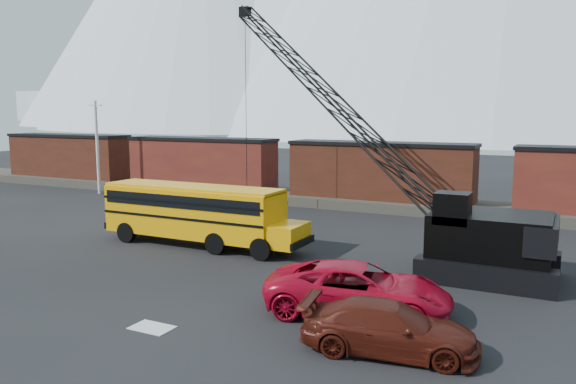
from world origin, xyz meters
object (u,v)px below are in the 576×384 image
school_bus (198,212)px  crawler_crane (326,95)px  maroon_suv (389,328)px  red_pickup (358,289)px

school_bus → crawler_crane: 9.55m
maroon_suv → crawler_crane: 17.42m
school_bus → maroon_suv: bearing=-33.3°
school_bus → crawler_crane: crawler_crane is taller
crawler_crane → red_pickup: bearing=-61.6°
maroon_suv → school_bus: bearing=47.3°
red_pickup → crawler_crane: size_ratio=0.31×
school_bus → crawler_crane: (5.04, 5.24, 6.20)m
school_bus → red_pickup: (11.05, -5.88, -0.89)m
crawler_crane → school_bus: bearing=-133.9°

